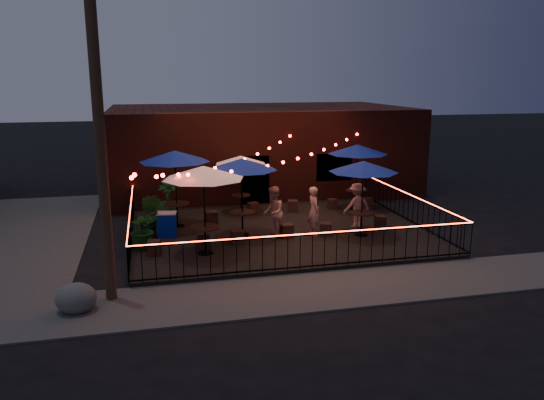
{
  "coord_description": "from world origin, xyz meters",
  "views": [
    {
      "loc": [
        -4.33,
        -15.46,
        5.41
      ],
      "look_at": [
        -0.28,
        1.73,
        1.31
      ],
      "focal_mm": 35.0,
      "sensor_mm": 36.0,
      "label": 1
    }
  ],
  "objects": [
    {
      "name": "potted_shrub_a",
      "position": [
        -4.6,
        0.98,
        0.77
      ],
      "size": [
        1.16,
        1.02,
        1.23
      ],
      "primitive_type": "imported",
      "rotation": [
        0.0,
        0.0,
        0.06
      ],
      "color": "#193E11",
      "rests_on": "patio"
    },
    {
      "name": "cafe_table_5",
      "position": [
        3.8,
        4.19,
        2.57
      ],
      "size": [
        3.06,
        3.06,
        2.65
      ],
      "rotation": [
        0.0,
        0.0,
        -0.34
      ],
      "color": "black",
      "rests_on": "patio"
    },
    {
      "name": "fence_right",
      "position": [
        5.0,
        2.0,
        0.66
      ],
      "size": [
        0.04,
        8.0,
        1.04
      ],
      "rotation": [
        0.0,
        0.0,
        1.57
      ],
      "color": "black",
      "rests_on": "patio"
    },
    {
      "name": "cafe_table_0",
      "position": [
        -2.77,
        0.02,
        2.62
      ],
      "size": [
        2.74,
        2.74,
        2.71
      ],
      "rotation": [
        0.0,
        0.0,
        0.12
      ],
      "color": "black",
      "rests_on": "patio"
    },
    {
      "name": "festoon_lights",
      "position": [
        -1.01,
        1.7,
        2.52
      ],
      "size": [
        10.02,
        8.72,
        1.32
      ],
      "color": "red",
      "rests_on": "ground"
    },
    {
      "name": "sidewalk",
      "position": [
        0.0,
        -3.25,
        0.03
      ],
      "size": [
        18.0,
        2.5,
        0.05
      ],
      "primitive_type": "cube",
      "color": "#403E3B",
      "rests_on": "ground"
    },
    {
      "name": "brick_building",
      "position": [
        1.0,
        9.99,
        2.0
      ],
      "size": [
        14.0,
        8.0,
        4.0
      ],
      "color": "black",
      "rests_on": "ground"
    },
    {
      "name": "bistro_chair_2",
      "position": [
        -3.95,
        3.78,
        0.4
      ],
      "size": [
        0.46,
        0.46,
        0.49
      ],
      "primitive_type": "cube",
      "rotation": [
        0.0,
        0.0,
        -0.12
      ],
      "color": "black",
      "rests_on": "patio"
    },
    {
      "name": "bistro_chair_7",
      "position": [
        1.2,
        4.4,
        0.38
      ],
      "size": [
        0.48,
        0.48,
        0.45
      ],
      "primitive_type": "cube",
      "rotation": [
        0.0,
        0.0,
        2.85
      ],
      "color": "black",
      "rests_on": "patio"
    },
    {
      "name": "fence_front",
      "position": [
        0.0,
        -2.0,
        0.66
      ],
      "size": [
        10.0,
        0.04,
        1.04
      ],
      "color": "black",
      "rests_on": "patio"
    },
    {
      "name": "bistro_chair_5",
      "position": [
        0.07,
        1.06,
        0.38
      ],
      "size": [
        0.42,
        0.42,
        0.46
      ],
      "primitive_type": "cube",
      "rotation": [
        0.0,
        0.0,
        3.25
      ],
      "color": "black",
      "rests_on": "patio"
    },
    {
      "name": "bistro_chair_0",
      "position": [
        -4.3,
        0.23,
        0.37
      ],
      "size": [
        0.42,
        0.42,
        0.45
      ],
      "primitive_type": "cube",
      "rotation": [
        0.0,
        0.0,
        -0.12
      ],
      "color": "black",
      "rests_on": "patio"
    },
    {
      "name": "patron_a",
      "position": [
        1.04,
        1.13,
        0.99
      ],
      "size": [
        0.44,
        0.64,
        1.68
      ],
      "primitive_type": "imported",
      "rotation": [
        0.0,
        0.0,
        1.63
      ],
      "color": "beige",
      "rests_on": "patio"
    },
    {
      "name": "bistro_chair_1",
      "position": [
        -2.76,
        0.66,
        0.38
      ],
      "size": [
        0.44,
        0.44,
        0.45
      ],
      "primitive_type": "cube",
      "rotation": [
        0.0,
        0.0,
        2.98
      ],
      "color": "black",
      "rests_on": "patio"
    },
    {
      "name": "patron_b",
      "position": [
        -0.38,
        1.14,
        1.02
      ],
      "size": [
        0.83,
        0.97,
        1.75
      ],
      "primitive_type": "imported",
      "rotation": [
        0.0,
        0.0,
        -1.79
      ],
      "color": "beige",
      "rests_on": "patio"
    },
    {
      "name": "cafe_table_1",
      "position": [
        -3.43,
        3.26,
        2.67
      ],
      "size": [
        2.94,
        2.94,
        2.76
      ],
      "rotation": [
        0.0,
        0.0,
        -0.2
      ],
      "color": "black",
      "rests_on": "patio"
    },
    {
      "name": "utility_pole",
      "position": [
        -5.4,
        -2.6,
        4.0
      ],
      "size": [
        0.26,
        0.26,
        8.0
      ],
      "primitive_type": "cylinder",
      "color": "#3B2718",
      "rests_on": "ground"
    },
    {
      "name": "bistro_chair_3",
      "position": [
        -2.19,
        3.29,
        0.39
      ],
      "size": [
        0.44,
        0.44,
        0.47
      ],
      "primitive_type": "cube",
      "rotation": [
        0.0,
        0.0,
        3.24
      ],
      "color": "black",
      "rests_on": "patio"
    },
    {
      "name": "bistro_chair_10",
      "position": [
        2.9,
        4.44,
        0.35
      ],
      "size": [
        0.39,
        0.39,
        0.41
      ],
      "primitive_type": "cube",
      "rotation": [
        0.0,
        0.0,
        0.13
      ],
      "color": "black",
      "rests_on": "patio"
    },
    {
      "name": "bistro_chair_9",
      "position": [
        3.62,
        1.42,
        0.37
      ],
      "size": [
        0.43,
        0.43,
        0.44
      ],
      "primitive_type": "cube",
      "rotation": [
        0.0,
        0.0,
        2.96
      ],
      "color": "black",
      "rests_on": "patio"
    },
    {
      "name": "fence_left",
      "position": [
        -5.0,
        2.0,
        0.66
      ],
      "size": [
        0.04,
        8.0,
        1.04
      ],
      "rotation": [
        0.0,
        0.0,
        1.57
      ],
      "color": "black",
      "rests_on": "patio"
    },
    {
      "name": "patron_c",
      "position": [
        2.83,
        1.72,
        0.95
      ],
      "size": [
        1.12,
        0.76,
        1.6
      ],
      "primitive_type": "imported",
      "rotation": [
        0.0,
        0.0,
        3.31
      ],
      "color": "#CFAC8C",
      "rests_on": "patio"
    },
    {
      "name": "cooler",
      "position": [
        -3.83,
        2.07,
        0.58
      ],
      "size": [
        0.71,
        0.56,
        0.85
      ],
      "rotation": [
        0.0,
        0.0,
        -0.17
      ],
      "color": "#06209F",
      "rests_on": "patio"
    },
    {
      "name": "bistro_chair_8",
      "position": [
        1.41,
        0.97,
        0.37
      ],
      "size": [
        0.48,
        0.48,
        0.43
      ],
      "primitive_type": "cube",
      "rotation": [
        0.0,
        0.0,
        -0.42
      ],
      "color": "black",
      "rests_on": "patio"
    },
    {
      "name": "bistro_chair_11",
      "position": [
        4.13,
        3.97,
        0.41
      ],
      "size": [
        0.54,
        0.54,
        0.51
      ],
      "primitive_type": "cube",
      "rotation": [
        0.0,
        0.0,
        3.43
      ],
      "color": "black",
      "rests_on": "patio"
    },
    {
      "name": "ground",
      "position": [
        0.0,
        0.0,
        0.0
      ],
      "size": [
        110.0,
        110.0,
        0.0
      ],
      "primitive_type": "plane",
      "color": "black",
      "rests_on": "ground"
    },
    {
      "name": "cafe_table_2",
      "position": [
        -1.34,
        1.65,
        2.56
      ],
      "size": [
        3.05,
        3.05,
        2.64
      ],
      "rotation": [
        0.0,
        0.0,
        -0.33
      ],
      "color": "black",
      "rests_on": "patio"
    },
    {
      "name": "potted_shrub_c",
      "position": [
        -3.67,
        4.64,
        0.86
      ],
      "size": [
        0.92,
        0.92,
        1.42
      ],
      "primitive_type": "imported",
      "rotation": [
        0.0,
        0.0,
        -0.17
      ],
      "color": "#133B10",
      "rests_on": "patio"
    },
    {
      "name": "potted_shrub_b",
      "position": [
        -4.39,
        2.19,
        0.89
      ],
      "size": [
        1.02,
        0.94,
        1.49
      ],
      "primitive_type": "imported",
      "rotation": [
        0.0,
        0.0,
        -0.43
      ],
      "color": "#183A0B",
      "rests_on": "patio"
    },
    {
      "name": "bistro_chair_4",
      "position": [
        -1.66,
        0.77,
        0.37
      ],
      "size": [
        0.39,
        0.39,
        0.45
      ],
      "primitive_type": "cube",
      "rotation": [
        0.0,
        0.0,
        0.04
      ],
      "color": "black",
      "rests_on": "patio"
    },
    {
      "name": "cafe_table_3",
      "position": [
        -0.82,
        4.8,
        2.22
      ],
      "size": [
        2.49,
        2.49,
        2.27
      ],
      "rotation": [
        0.0,
        0.0,
        0.24
      ],
      "color": "black",
      "rests_on": "patio"
    },
    {
      "name": "boulder",
      "position": [
        -6.15,
        -3.16,
        0.36
      ],
      "size": [
        1.05,
        0.94,
        0.72
      ],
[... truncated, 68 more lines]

